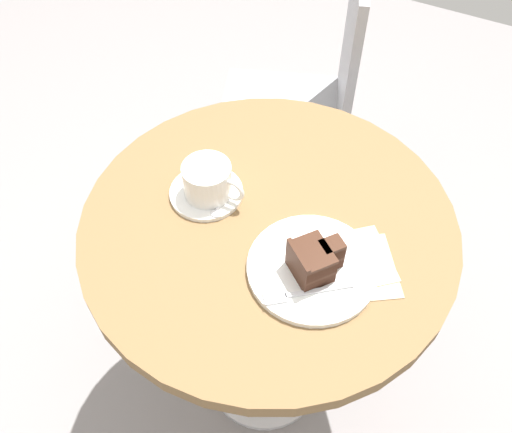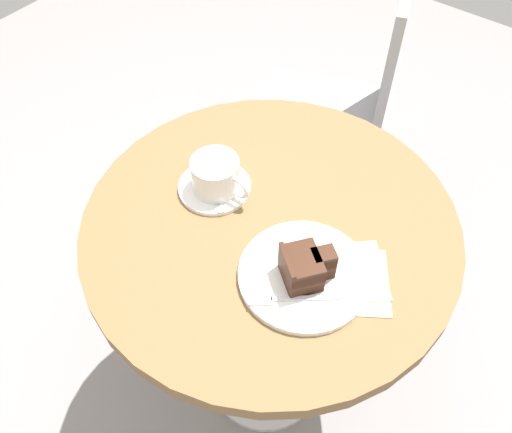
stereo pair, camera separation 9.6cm
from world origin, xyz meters
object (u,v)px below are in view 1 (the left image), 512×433
object	(u,v)px
coffee_cup	(208,180)
fork	(298,294)
cake_plate	(312,268)
cafe_chair	(314,90)
saucer	(206,193)
napkin	(355,264)
teaspoon	(219,202)
cake_slice	(314,260)

from	to	relation	value
coffee_cup	fork	size ratio (longest dim) A/B	0.97
cake_plate	cafe_chair	world-z (taller)	cafe_chair
saucer	napkin	world-z (taller)	saucer
coffee_cup	fork	xyz separation A→B (m)	(0.25, -0.13, -0.03)
napkin	cafe_chair	size ratio (longest dim) A/B	0.22
teaspoon	napkin	size ratio (longest dim) A/B	0.51
coffee_cup	cafe_chair	size ratio (longest dim) A/B	0.14
napkin	coffee_cup	bearing A→B (deg)	176.70
cafe_chair	cake_plate	bearing A→B (deg)	1.11
cake_slice	napkin	size ratio (longest dim) A/B	0.51
saucer	cake_slice	xyz separation A→B (m)	(0.26, -0.07, 0.04)
saucer	cafe_chair	size ratio (longest dim) A/B	0.16
fork	napkin	xyz separation A→B (m)	(0.06, 0.11, -0.01)
teaspoon	napkin	xyz separation A→B (m)	(0.28, -0.00, -0.01)
coffee_cup	cake_slice	distance (m)	0.26
cake_plate	cake_slice	xyz separation A→B (m)	(0.00, -0.01, 0.04)
teaspoon	napkin	distance (m)	0.28
coffee_cup	napkin	bearing A→B (deg)	-3.30
cake_slice	cafe_chair	distance (m)	0.81
coffee_cup	cafe_chair	bearing A→B (deg)	94.24
teaspoon	cake_plate	size ratio (longest dim) A/B	0.44
teaspoon	cake_plate	world-z (taller)	teaspoon
saucer	coffee_cup	distance (m)	0.04
saucer	teaspoon	distance (m)	0.04
cake_slice	fork	world-z (taller)	cake_slice
teaspoon	cafe_chair	size ratio (longest dim) A/B	0.11
cake_plate	coffee_cup	bearing A→B (deg)	165.42
coffee_cup	cake_plate	xyz separation A→B (m)	(0.25, -0.06, -0.04)
fork	napkin	bearing A→B (deg)	-157.71
teaspoon	cake_plate	xyz separation A→B (m)	(0.22, -0.05, -0.01)
fork	napkin	world-z (taller)	fork
saucer	teaspoon	xyz separation A→B (m)	(0.04, -0.01, 0.01)
teaspoon	cake_slice	distance (m)	0.23
teaspoon	napkin	bearing A→B (deg)	71.82
teaspoon	cafe_chair	xyz separation A→B (m)	(-0.08, 0.65, -0.22)
teaspoon	cafe_chair	world-z (taller)	cafe_chair
teaspoon	cake_slice	world-z (taller)	cake_slice
cafe_chair	coffee_cup	bearing A→B (deg)	-17.35
fork	cafe_chair	bearing A→B (deg)	-107.76
cake_plate	napkin	world-z (taller)	cake_plate
napkin	cake_plate	bearing A→B (deg)	-143.74
cake_plate	teaspoon	bearing A→B (deg)	167.16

